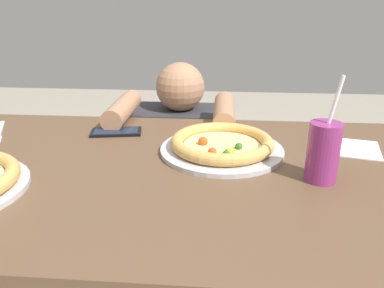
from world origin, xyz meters
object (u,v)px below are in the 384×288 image
Objects in this scene: drink_cup_colored at (323,152)px; diner_seated at (181,181)px; cell_phone at (116,132)px; pizza_far at (222,145)px.

diner_seated is (-0.39, 0.64, -0.41)m from drink_cup_colored.
cell_phone is at bearing -113.16° from diner_seated.
diner_seated is (-0.17, 0.49, -0.36)m from pizza_far.
diner_seated reaches higher than cell_phone.
cell_phone is 0.52m from diner_seated.
pizza_far is at bearing -71.29° from diner_seated.
diner_seated is at bearing 66.84° from cell_phone.
drink_cup_colored reaches higher than cell_phone.
pizza_far is at bearing -21.40° from cell_phone.
drink_cup_colored is 0.26× the size of diner_seated.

